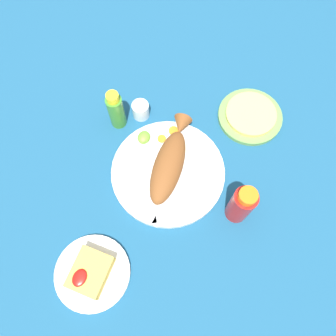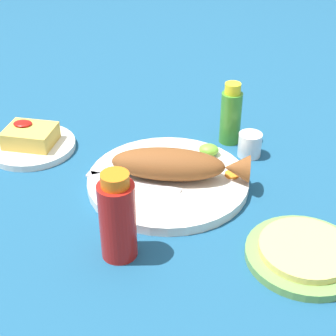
# 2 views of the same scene
# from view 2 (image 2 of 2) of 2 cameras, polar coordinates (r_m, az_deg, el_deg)

# --- Properties ---
(ground_plane) EXTENTS (4.00, 4.00, 0.00)m
(ground_plane) POSITION_cam_2_polar(r_m,az_deg,el_deg) (0.98, -0.00, -1.87)
(ground_plane) COLOR navy
(main_plate) EXTENTS (0.30, 0.30, 0.02)m
(main_plate) POSITION_cam_2_polar(r_m,az_deg,el_deg) (0.97, -0.00, -1.44)
(main_plate) COLOR silver
(main_plate) RESTS_ON ground_plane
(fried_fish) EXTENTS (0.26, 0.09, 0.06)m
(fried_fish) POSITION_cam_2_polar(r_m,az_deg,el_deg) (0.95, 0.91, 0.38)
(fried_fish) COLOR brown
(fried_fish) RESTS_ON main_plate
(fork_near) EXTENTS (0.19, 0.03, 0.00)m
(fork_near) POSITION_cam_2_polar(r_m,az_deg,el_deg) (0.96, -4.60, -1.43)
(fork_near) COLOR silver
(fork_near) RESTS_ON main_plate
(fork_far) EXTENTS (0.17, 0.11, 0.00)m
(fork_far) POSITION_cam_2_polar(r_m,az_deg,el_deg) (1.00, -4.15, 0.17)
(fork_far) COLOR silver
(fork_far) RESTS_ON main_plate
(carrot_slice_near) EXTENTS (0.03, 0.03, 0.00)m
(carrot_slice_near) POSITION_cam_2_polar(r_m,az_deg,el_deg) (0.98, 7.11, -0.71)
(carrot_slice_near) COLOR orange
(carrot_slice_near) RESTS_ON main_plate
(carrot_slice_mid) EXTENTS (0.02, 0.02, 0.00)m
(carrot_slice_mid) POSITION_cam_2_polar(r_m,az_deg,el_deg) (1.00, 5.21, 0.18)
(carrot_slice_mid) COLOR orange
(carrot_slice_mid) RESTS_ON main_plate
(lime_wedge_main) EXTENTS (0.04, 0.03, 0.02)m
(lime_wedge_main) POSITION_cam_2_polar(r_m,az_deg,el_deg) (1.03, 4.54, 2.04)
(lime_wedge_main) COLOR #6BB233
(lime_wedge_main) RESTS_ON main_plate
(hot_sauce_bottle_red) EXTENTS (0.06, 0.06, 0.15)m
(hot_sauce_bottle_red) POSITION_cam_2_polar(r_m,az_deg,el_deg) (0.79, -5.62, -5.53)
(hot_sauce_bottle_red) COLOR #B21914
(hot_sauce_bottle_red) RESTS_ON ground_plane
(hot_sauce_bottle_green) EXTENTS (0.04, 0.04, 0.13)m
(hot_sauce_bottle_green) POSITION_cam_2_polar(r_m,az_deg,el_deg) (1.10, 6.97, 5.85)
(hot_sauce_bottle_green) COLOR #3D8428
(hot_sauce_bottle_green) RESTS_ON ground_plane
(salt_cup) EXTENTS (0.05, 0.05, 0.05)m
(salt_cup) POSITION_cam_2_polar(r_m,az_deg,el_deg) (1.07, 9.03, 2.43)
(salt_cup) COLOR silver
(salt_cup) RESTS_ON ground_plane
(side_plate_fries) EXTENTS (0.18, 0.18, 0.01)m
(side_plate_fries) POSITION_cam_2_polar(r_m,az_deg,el_deg) (1.12, -14.81, 2.35)
(side_plate_fries) COLOR silver
(side_plate_fries) RESTS_ON ground_plane
(fries_pile) EXTENTS (0.10, 0.08, 0.04)m
(fries_pile) POSITION_cam_2_polar(r_m,az_deg,el_deg) (1.11, -15.02, 3.51)
(fries_pile) COLOR gold
(fries_pile) RESTS_ON side_plate_fries
(tortilla_plate) EXTENTS (0.18, 0.18, 0.01)m
(tortilla_plate) POSITION_cam_2_polar(r_m,az_deg,el_deg) (0.84, 14.87, -9.34)
(tortilla_plate) COLOR #6B9E4C
(tortilla_plate) RESTS_ON ground_plane
(tortilla_stack) EXTENTS (0.14, 0.14, 0.01)m
(tortilla_stack) POSITION_cam_2_polar(r_m,az_deg,el_deg) (0.83, 14.99, -8.68)
(tortilla_stack) COLOR #E0C666
(tortilla_stack) RESTS_ON tortilla_plate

